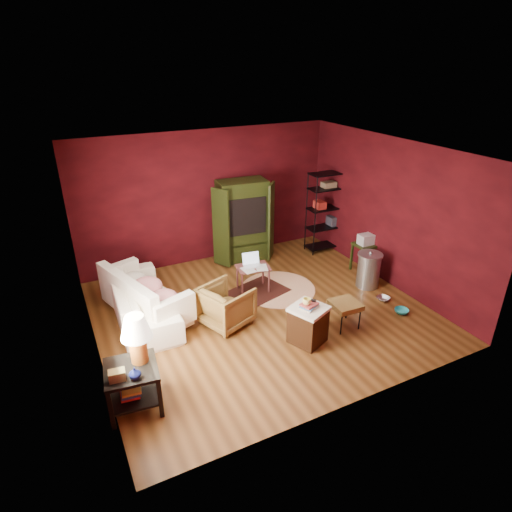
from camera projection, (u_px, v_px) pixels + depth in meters
The scene contains 18 objects.
room at pixel (260, 239), 6.96m from camera, with size 5.54×5.04×2.84m.
sofa at pixel (141, 293), 7.27m from camera, with size 2.28×0.66×0.89m, color white.
armchair at pixel (226, 304), 7.09m from camera, with size 0.74×0.70×0.76m, color black.
pet_bowl_steel at pixel (384, 294), 7.88m from camera, with size 0.24×0.06×0.24m, color #B6B9BE.
pet_bowl_turquoise at pixel (402, 307), 7.48m from camera, with size 0.25×0.08×0.25m, color #29B6C2.
vase at pixel (135, 373), 5.09m from camera, with size 0.15×0.15×0.15m, color #0E1546.
mug at pixel (307, 301), 6.45m from camera, with size 0.13×0.10×0.13m, color #FFEF7C.
side_table at pixel (134, 354), 5.29m from camera, with size 0.72×0.72×1.28m.
sofa_cushions at pixel (143, 298), 7.25m from camera, with size 1.28×2.02×0.79m.
hamper at pixel (308, 324), 6.66m from camera, with size 0.67×0.67×0.72m.
footstool at pixel (345, 306), 7.01m from camera, with size 0.46×0.46×0.46m.
rug_round at pixel (278, 289), 8.30m from camera, with size 1.77×1.77×0.01m.
rug_oriental at pixel (255, 293), 8.14m from camera, with size 1.37×1.10×0.01m.
laptop_desk at pixel (253, 269), 8.05m from camera, with size 0.66×0.54×0.75m.
tv_armoire at pixel (243, 220), 9.16m from camera, with size 1.39×0.82×1.77m.
wire_shelving at pixel (327, 208), 9.59m from camera, with size 0.90×0.40×1.82m.
small_stand at pixel (365, 244), 8.72m from camera, with size 0.43×0.43×0.83m.
trash_can at pixel (369, 270), 8.27m from camera, with size 0.49×0.49×0.75m.
Camera 1 is at (-2.97, -5.72, 4.13)m, focal length 30.00 mm.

